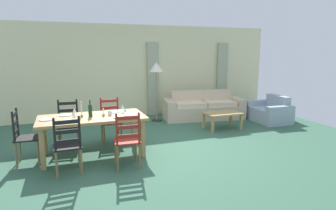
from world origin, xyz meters
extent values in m
cube|color=#37624B|center=(0.00, 0.00, -0.01)|extent=(9.60, 9.60, 0.02)
cube|color=beige|center=(0.00, 3.30, 1.35)|extent=(9.60, 0.16, 2.70)
cube|color=#A6B08D|center=(0.89, 3.16, 1.10)|extent=(0.35, 0.08, 2.20)
cube|color=#A6B08D|center=(3.29, 3.16, 1.10)|extent=(0.35, 0.08, 2.20)
cube|color=#A88851|center=(-1.23, 0.13, 0.72)|extent=(1.90, 0.96, 0.05)
cube|color=#A88851|center=(-2.08, -0.25, 0.35)|extent=(0.08, 0.08, 0.70)
cube|color=#A88851|center=(-0.38, -0.25, 0.35)|extent=(0.08, 0.08, 0.70)
cube|color=#A88851|center=(-2.08, 0.51, 0.35)|extent=(0.08, 0.08, 0.70)
cube|color=#A88851|center=(-0.38, 0.51, 0.35)|extent=(0.08, 0.08, 0.70)
cube|color=black|center=(-1.69, -0.54, 0.45)|extent=(0.44, 0.42, 0.03)
cylinder|color=olive|center=(-1.87, -0.38, 0.22)|extent=(0.04, 0.04, 0.43)
cylinder|color=olive|center=(-1.52, -0.36, 0.22)|extent=(0.04, 0.04, 0.43)
cylinder|color=olive|center=(-1.86, -0.72, 0.22)|extent=(0.04, 0.04, 0.43)
cylinder|color=olive|center=(-1.50, -0.70, 0.22)|extent=(0.04, 0.04, 0.43)
cylinder|color=black|center=(-1.86, -0.72, 0.71)|extent=(0.04, 0.04, 0.50)
cylinder|color=black|center=(-1.50, -0.70, 0.71)|extent=(0.04, 0.04, 0.50)
cube|color=black|center=(-1.68, -0.71, 0.58)|extent=(0.38, 0.04, 0.06)
cube|color=black|center=(-1.68, -0.71, 0.73)|extent=(0.38, 0.04, 0.06)
cube|color=black|center=(-1.68, -0.71, 0.88)|extent=(0.38, 0.04, 0.06)
cube|color=maroon|center=(-0.75, -0.59, 0.45)|extent=(0.45, 0.43, 0.03)
cylinder|color=olive|center=(-0.91, -0.41, 0.22)|extent=(0.04, 0.04, 0.43)
cylinder|color=olive|center=(-0.55, -0.43, 0.22)|extent=(0.04, 0.04, 0.43)
cylinder|color=olive|center=(-0.94, -0.75, 0.22)|extent=(0.04, 0.04, 0.43)
cylinder|color=olive|center=(-0.58, -0.77, 0.22)|extent=(0.04, 0.04, 0.43)
cylinder|color=maroon|center=(-0.94, -0.75, 0.71)|extent=(0.04, 0.04, 0.50)
cylinder|color=maroon|center=(-0.58, -0.77, 0.71)|extent=(0.04, 0.04, 0.50)
cube|color=maroon|center=(-0.76, -0.76, 0.58)|extent=(0.38, 0.05, 0.06)
cube|color=maroon|center=(-0.76, -0.76, 0.73)|extent=(0.38, 0.05, 0.06)
cube|color=maroon|center=(-0.76, -0.76, 0.88)|extent=(0.38, 0.05, 0.06)
cube|color=black|center=(-1.64, 0.81, 0.45)|extent=(0.45, 0.43, 0.03)
cylinder|color=olive|center=(-1.47, 0.63, 0.22)|extent=(0.04, 0.04, 0.43)
cylinder|color=olive|center=(-1.83, 0.65, 0.22)|extent=(0.04, 0.04, 0.43)
cylinder|color=olive|center=(-1.45, 0.96, 0.22)|extent=(0.04, 0.04, 0.43)
cylinder|color=olive|center=(-1.81, 0.99, 0.22)|extent=(0.04, 0.04, 0.43)
cylinder|color=black|center=(-1.45, 0.96, 0.71)|extent=(0.04, 0.04, 0.50)
cylinder|color=black|center=(-1.81, 0.99, 0.71)|extent=(0.04, 0.04, 0.50)
cube|color=black|center=(-1.63, 0.98, 0.58)|extent=(0.38, 0.05, 0.06)
cube|color=black|center=(-1.63, 0.98, 0.73)|extent=(0.38, 0.05, 0.06)
cube|color=black|center=(-1.63, 0.98, 0.88)|extent=(0.38, 0.05, 0.06)
cube|color=maroon|center=(-0.78, 0.81, 0.45)|extent=(0.42, 0.40, 0.03)
cylinder|color=olive|center=(-0.60, 0.65, 0.22)|extent=(0.04, 0.04, 0.43)
cylinder|color=olive|center=(-0.96, 0.64, 0.22)|extent=(0.04, 0.04, 0.43)
cylinder|color=olive|center=(-0.60, 0.99, 0.22)|extent=(0.04, 0.04, 0.43)
cylinder|color=olive|center=(-0.96, 0.98, 0.22)|extent=(0.04, 0.04, 0.43)
cylinder|color=maroon|center=(-0.60, 0.99, 0.71)|extent=(0.04, 0.04, 0.50)
cylinder|color=maroon|center=(-0.96, 0.98, 0.71)|extent=(0.04, 0.04, 0.50)
cube|color=maroon|center=(-0.78, 0.98, 0.58)|extent=(0.38, 0.03, 0.06)
cube|color=maroon|center=(-0.78, 0.98, 0.73)|extent=(0.38, 0.03, 0.06)
cube|color=maroon|center=(-0.78, 0.98, 0.88)|extent=(0.38, 0.03, 0.06)
cube|color=black|center=(-2.32, 0.17, 0.45)|extent=(0.42, 0.44, 0.03)
cylinder|color=olive|center=(-2.15, 0.34, 0.22)|extent=(0.04, 0.04, 0.43)
cylinder|color=olive|center=(-2.16, -0.02, 0.22)|extent=(0.04, 0.04, 0.43)
cylinder|color=olive|center=(-2.49, 0.35, 0.22)|extent=(0.04, 0.04, 0.43)
cylinder|color=olive|center=(-2.50, 0.00, 0.22)|extent=(0.04, 0.04, 0.43)
cylinder|color=black|center=(-2.49, 0.35, 0.71)|extent=(0.04, 0.04, 0.50)
cylinder|color=black|center=(-2.50, 0.00, 0.71)|extent=(0.04, 0.04, 0.50)
cube|color=black|center=(-2.49, 0.18, 0.58)|extent=(0.04, 0.38, 0.06)
cube|color=black|center=(-2.49, 0.18, 0.73)|extent=(0.04, 0.38, 0.06)
cube|color=black|center=(-2.49, 0.18, 0.88)|extent=(0.04, 0.38, 0.06)
cylinder|color=white|center=(-1.68, -0.12, 0.76)|extent=(0.24, 0.24, 0.02)
cube|color=silver|center=(-1.83, -0.12, 0.75)|extent=(0.02, 0.17, 0.01)
cylinder|color=white|center=(-0.78, -0.12, 0.76)|extent=(0.24, 0.24, 0.02)
cube|color=silver|center=(-0.93, -0.12, 0.75)|extent=(0.02, 0.17, 0.01)
cylinder|color=white|center=(-1.68, 0.38, 0.76)|extent=(0.24, 0.24, 0.02)
cube|color=silver|center=(-1.83, 0.38, 0.75)|extent=(0.02, 0.17, 0.01)
cylinder|color=white|center=(-0.78, 0.38, 0.76)|extent=(0.24, 0.24, 0.02)
cube|color=silver|center=(-0.93, 0.38, 0.75)|extent=(0.02, 0.17, 0.01)
cylinder|color=white|center=(-2.01, 0.13, 0.76)|extent=(0.24, 0.24, 0.02)
cube|color=silver|center=(-2.16, 0.13, 0.75)|extent=(0.02, 0.17, 0.01)
cylinder|color=#143819|center=(-1.26, 0.11, 0.86)|extent=(0.07, 0.07, 0.22)
cylinder|color=#143819|center=(-1.26, 0.11, 1.01)|extent=(0.02, 0.02, 0.08)
cylinder|color=black|center=(-1.26, 0.11, 1.06)|extent=(0.03, 0.03, 0.02)
cylinder|color=white|center=(-1.55, -0.01, 0.75)|extent=(0.06, 0.06, 0.01)
cylinder|color=white|center=(-1.55, -0.01, 0.79)|extent=(0.01, 0.01, 0.07)
cone|color=white|center=(-1.55, -0.01, 0.87)|extent=(0.06, 0.06, 0.08)
cylinder|color=white|center=(-0.64, -0.01, 0.75)|extent=(0.06, 0.06, 0.01)
cylinder|color=white|center=(-0.64, -0.01, 0.79)|extent=(0.01, 0.01, 0.07)
cone|color=white|center=(-0.64, -0.01, 0.87)|extent=(0.06, 0.06, 0.08)
cylinder|color=white|center=(-1.52, 0.29, 0.75)|extent=(0.06, 0.06, 0.01)
cylinder|color=white|center=(-1.52, 0.29, 0.79)|extent=(0.01, 0.01, 0.07)
cone|color=white|center=(-1.52, 0.29, 0.87)|extent=(0.06, 0.06, 0.08)
cylinder|color=white|center=(-0.63, 0.28, 0.75)|extent=(0.06, 0.06, 0.01)
cylinder|color=white|center=(-0.63, 0.28, 0.79)|extent=(0.01, 0.01, 0.07)
cone|color=white|center=(-0.63, 0.28, 0.87)|extent=(0.06, 0.06, 0.08)
cylinder|color=beige|center=(-0.90, 0.12, 0.80)|extent=(0.07, 0.07, 0.09)
cylinder|color=#998C66|center=(-1.41, 0.15, 0.77)|extent=(0.05, 0.05, 0.04)
cylinder|color=white|center=(-1.41, 0.15, 0.91)|extent=(0.02, 0.02, 0.25)
cylinder|color=#998C66|center=(-1.03, 0.09, 0.77)|extent=(0.05, 0.05, 0.04)
cylinder|color=white|center=(-1.03, 0.09, 0.85)|extent=(0.02, 0.02, 0.12)
cube|color=beige|center=(2.09, 2.11, 0.20)|extent=(1.90, 1.06, 0.40)
cube|color=beige|center=(2.13, 2.41, 0.40)|extent=(1.81, 0.47, 0.80)
cube|color=beige|center=(3.10, 1.96, 0.29)|extent=(0.36, 0.83, 0.58)
cube|color=beige|center=(1.08, 2.26, 0.29)|extent=(0.36, 0.83, 0.58)
cube|color=beige|center=(2.53, 1.99, 0.46)|extent=(0.95, 0.76, 0.12)
cube|color=beige|center=(1.64, 2.13, 0.46)|extent=(0.95, 0.76, 0.12)
cube|color=#A88851|center=(2.02, 0.96, 0.40)|extent=(0.90, 0.56, 0.04)
cube|color=#A88851|center=(1.62, 0.73, 0.19)|extent=(0.06, 0.06, 0.38)
cube|color=#A88851|center=(2.42, 0.73, 0.19)|extent=(0.06, 0.06, 0.38)
cube|color=#A88851|center=(1.62, 1.19, 0.19)|extent=(0.06, 0.06, 0.38)
cube|color=#A88851|center=(2.42, 1.19, 0.19)|extent=(0.06, 0.06, 0.38)
cube|color=#98AAB9|center=(3.64, 1.21, 0.19)|extent=(0.84, 0.84, 0.38)
cube|color=#98AAB9|center=(3.94, 1.20, 0.36)|extent=(0.24, 0.81, 0.72)
cube|color=#98AAB9|center=(3.62, 0.72, 0.26)|extent=(0.81, 0.22, 0.52)
cube|color=#98AAB9|center=(3.66, 1.70, 0.26)|extent=(0.81, 0.22, 0.52)
cylinder|color=#332D28|center=(0.74, 2.36, 0.01)|extent=(0.28, 0.28, 0.03)
cylinder|color=gray|center=(0.74, 2.36, 0.71)|extent=(0.03, 0.03, 1.35)
cone|color=beige|center=(0.74, 2.36, 1.51)|extent=(0.40, 0.40, 0.26)
camera|label=1|loc=(-1.70, -5.16, 1.92)|focal=30.68mm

